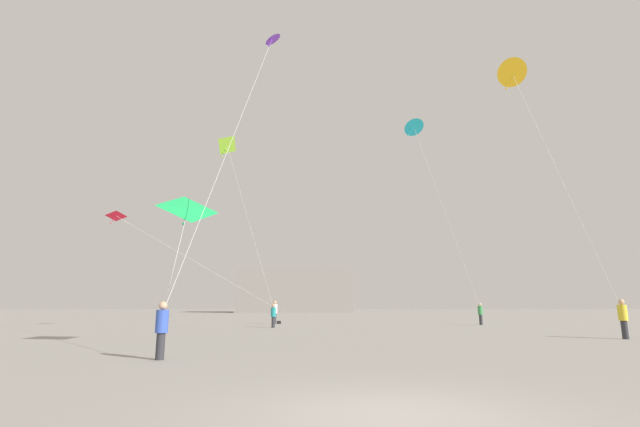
% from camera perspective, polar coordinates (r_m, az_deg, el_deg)
% --- Properties ---
extents(ground_plane, '(300.00, 300.00, 0.00)m').
position_cam_1_polar(ground_plane, '(7.03, 9.63, -24.06)').
color(ground_plane, gray).
extents(person_in_white, '(0.40, 0.40, 1.85)m').
position_cam_1_polar(person_in_white, '(37.61, -5.76, -12.24)').
color(person_in_white, '#2D2D33').
rests_on(person_in_white, ground_plane).
extents(person_in_yellow, '(0.39, 0.39, 1.80)m').
position_cam_1_polar(person_in_yellow, '(25.35, 34.07, -10.82)').
color(person_in_yellow, '#2D2D33').
rests_on(person_in_yellow, ground_plane).
extents(person_in_blue, '(0.36, 0.36, 1.64)m').
position_cam_1_polar(person_in_blue, '(14.13, -19.47, -13.48)').
color(person_in_blue, '#2D2D33').
rests_on(person_in_blue, ground_plane).
extents(person_in_green, '(0.37, 0.37, 1.68)m').
position_cam_1_polar(person_in_green, '(37.93, 19.70, -11.78)').
color(person_in_green, '#2D2D33').
rests_on(person_in_green, ground_plane).
extents(person_in_teal, '(0.34, 0.34, 1.58)m').
position_cam_1_polar(person_in_teal, '(31.62, -5.94, -12.66)').
color(person_in_teal, '#2D2D33').
rests_on(person_in_teal, ground_plane).
extents(kite_crimson_delta, '(13.46, 1.79, 7.51)m').
position_cam_1_polar(kite_crimson_delta, '(39.37, -23.96, -0.62)').
color(kite_crimson_delta, red).
extents(kite_violet_diamond, '(3.10, 7.31, 13.63)m').
position_cam_1_polar(kite_violet_diamond, '(23.99, -6.26, 20.79)').
color(kite_violet_diamond, purple).
extents(kite_amber_diamond, '(5.70, 1.88, 11.68)m').
position_cam_1_polar(kite_amber_diamond, '(24.10, 23.19, 16.04)').
color(kite_amber_diamond, yellow).
extents(kite_lime_delta, '(3.51, 5.94, 10.29)m').
position_cam_1_polar(kite_lime_delta, '(28.52, -11.69, 8.15)').
color(kite_lime_delta, '#8CD12D').
extents(kite_cyan_diamond, '(7.26, 6.87, 12.86)m').
position_cam_1_polar(kite_cyan_diamond, '(32.37, 11.85, 10.60)').
color(kite_cyan_diamond, '#1EB2C6').
extents(kite_emerald_delta, '(1.92, 4.05, 4.25)m').
position_cam_1_polar(kite_emerald_delta, '(17.64, -16.41, 0.50)').
color(kite_emerald_delta, green).
extents(building_left_hall, '(23.36, 14.04, 8.60)m').
position_cam_1_polar(building_left_hall, '(93.42, -3.48, -9.77)').
color(building_left_hall, gray).
rests_on(building_left_hall, ground_plane).
extents(handbag_beside_flyer, '(0.34, 0.19, 0.24)m').
position_cam_1_polar(handbag_beside_flyer, '(37.72, -5.24, -13.61)').
color(handbag_beside_flyer, black).
rests_on(handbag_beside_flyer, ground_plane).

